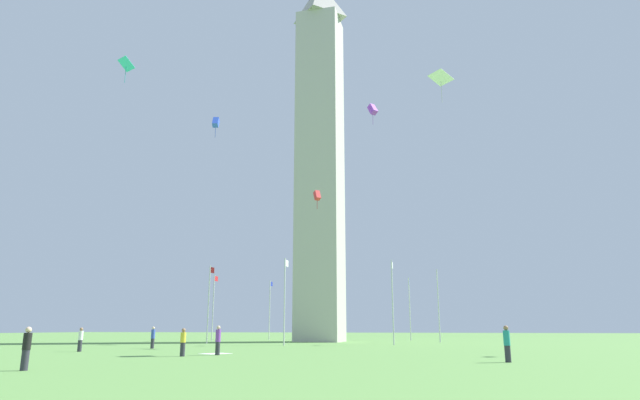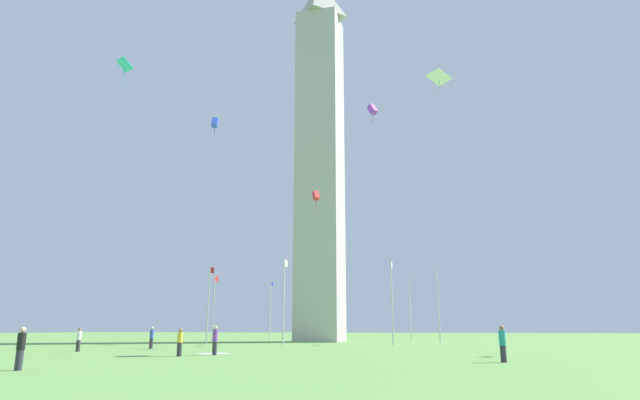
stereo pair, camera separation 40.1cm
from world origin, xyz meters
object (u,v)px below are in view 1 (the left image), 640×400
Objects in this scene: flagpole_e at (213,304)px; flagpole_w at (438,302)px; person_white_shirt at (80,340)px; picnic_blanket_near_first_person at (215,354)px; kite_red_box at (317,195)px; kite_blue_box at (216,122)px; flagpole_sw at (393,298)px; flagpole_s at (285,297)px; flagpole_ne at (270,307)px; kite_white_diamond at (441,78)px; obelisk_monument at (320,148)px; person_purple_shirt at (218,340)px; flagpole_se at (209,300)px; person_blue_shirt at (153,338)px; flagpole_nw at (410,306)px; kite_purple_box at (373,109)px; kite_cyan_diamond at (126,65)px; flagpole_n at (344,307)px; person_teal_shirt at (507,344)px; person_yellow_shirt at (183,342)px; person_black_shirt at (26,349)px.

flagpole_w is at bearing -90.00° from flagpole_e.
person_white_shirt is 0.93× the size of picnic_blanket_near_first_person.
kite_blue_box is at bearing 93.03° from kite_red_box.
flagpole_w is (10.13, -4.20, 0.00)m from flagpole_sw.
flagpole_ne is at bearing 22.50° from flagpole_s.
kite_red_box is at bearing 62.28° from kite_white_diamond.
obelisk_monument is 41.15m from person_purple_shirt.
flagpole_se reaches higher than person_blue_shirt.
kite_purple_box is (-12.97, 2.60, 23.77)m from flagpole_nw.
obelisk_monument is 24.82m from flagpole_w.
flagpole_s is (-24.45, -10.13, 0.00)m from flagpole_ne.
kite_cyan_diamond is (-20.92, -1.83, 17.64)m from flagpole_se.
flagpole_e is at bearing 60.62° from person_blue_shirt.
obelisk_monument is at bearing 28.20° from person_blue_shirt.
flagpole_n and flagpole_sw have the same top height.
flagpole_w is (-0.00, -28.65, 0.00)m from flagpole_e.
obelisk_monument reaches higher than flagpole_n.
flagpole_s is at bearing 55.78° from kite_white_diamond.
flagpole_nw is at bearing -45.00° from flagpole_se.
person_teal_shirt is at bearing -101.64° from kite_cyan_diamond.
person_blue_shirt is 0.73× the size of kite_white_diamond.
person_yellow_shirt is (-25.24, -10.56, -3.80)m from flagpole_se.
flagpole_s is 4.77× the size of person_teal_shirt.
kite_white_diamond reaches higher than person_teal_shirt.
flagpole_s is 4.72× the size of person_purple_shirt.
flagpole_s is 1.00× the size of flagpole_nw.
kite_blue_box reaches higher than flagpole_n.
person_purple_shirt is 13.20m from person_blue_shirt.
kite_blue_box reaches higher than picnic_blanket_near_first_person.
person_black_shirt is 0.80× the size of kite_blue_box.
kite_blue_box is at bearing 170.56° from flagpole_n.
kite_purple_box reaches higher than flagpole_e.
flagpole_ne is 3.01× the size of kite_purple_box.
person_teal_shirt is (-5.37, -28.56, 0.05)m from person_white_shirt.
flagpole_e is 5.03× the size of person_white_shirt.
kite_white_diamond is 1.20× the size of kite_cyan_diamond.
kite_purple_box is (-12.97, -17.65, 23.77)m from flagpole_ne.
kite_cyan_diamond is (-11.29, 2.63, 0.85)m from kite_blue_box.
kite_purple_box is at bearing -67.58° from flagpole_se.
kite_blue_box is at bearing 22.99° from person_purple_shirt.
person_black_shirt is at bearing -170.27° from flagpole_ne.
kite_cyan_diamond reaches higher than kite_red_box.
flagpole_s and flagpole_nw have the same top height.
person_purple_shirt is 1.09× the size of person_yellow_shirt.
obelisk_monument is at bearing -0.00° from flagpole_s.
kite_red_box is (6.12, 11.66, -7.37)m from kite_white_diamond.
flagpole_ne is at bearing 20.97° from person_teal_shirt.
flagpole_sw is at bearing -25.30° from person_purple_shirt.
person_blue_shirt is (-38.96, 8.03, -3.74)m from flagpole_n.
flagpole_w reaches higher than person_black_shirt.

